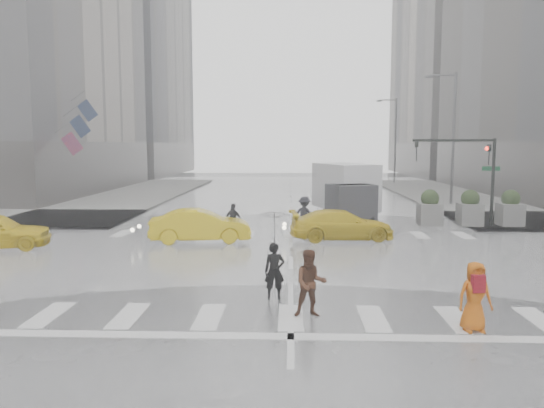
{
  "coord_description": "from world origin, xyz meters",
  "views": [
    {
      "loc": [
        -0.02,
        -18.53,
        4.2
      ],
      "look_at": [
        -0.74,
        2.0,
        1.88
      ],
      "focal_mm": 35.0,
      "sensor_mm": 36.0,
      "label": 1
    }
  ],
  "objects_px": {
    "pedestrian_orange": "(475,296)",
    "box_truck": "(347,192)",
    "traffic_signal_pole": "(473,164)",
    "pedestrian_brown": "(311,283)",
    "taxi_mid": "(200,226)"
  },
  "relations": [
    {
      "from": "traffic_signal_pole",
      "to": "pedestrian_brown",
      "type": "relative_size",
      "value": 2.7
    },
    {
      "from": "traffic_signal_pole",
      "to": "pedestrian_orange",
      "type": "relative_size",
      "value": 2.82
    },
    {
      "from": "pedestrian_brown",
      "to": "pedestrian_orange",
      "type": "xyz_separation_m",
      "value": [
        3.65,
        -0.9,
        -0.02
      ]
    },
    {
      "from": "pedestrian_brown",
      "to": "box_truck",
      "type": "distance_m",
      "value": 16.09
    },
    {
      "from": "box_truck",
      "to": "pedestrian_orange",
      "type": "bearing_deg",
      "value": -106.13
    },
    {
      "from": "pedestrian_brown",
      "to": "pedestrian_orange",
      "type": "relative_size",
      "value": 1.04
    },
    {
      "from": "taxi_mid",
      "to": "traffic_signal_pole",
      "type": "bearing_deg",
      "value": -80.6
    },
    {
      "from": "pedestrian_brown",
      "to": "pedestrian_orange",
      "type": "distance_m",
      "value": 3.76
    },
    {
      "from": "pedestrian_orange",
      "to": "box_truck",
      "type": "height_order",
      "value": "box_truck"
    },
    {
      "from": "traffic_signal_pole",
      "to": "pedestrian_brown",
      "type": "height_order",
      "value": "traffic_signal_pole"
    },
    {
      "from": "pedestrian_brown",
      "to": "traffic_signal_pole",
      "type": "bearing_deg",
      "value": 54.15
    },
    {
      "from": "traffic_signal_pole",
      "to": "box_truck",
      "type": "bearing_deg",
      "value": 161.96
    },
    {
      "from": "pedestrian_brown",
      "to": "taxi_mid",
      "type": "bearing_deg",
      "value": 109.67
    },
    {
      "from": "pedestrian_orange",
      "to": "traffic_signal_pole",
      "type": "bearing_deg",
      "value": 65.68
    },
    {
      "from": "pedestrian_brown",
      "to": "box_truck",
      "type": "bearing_deg",
      "value": 76.63
    }
  ]
}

